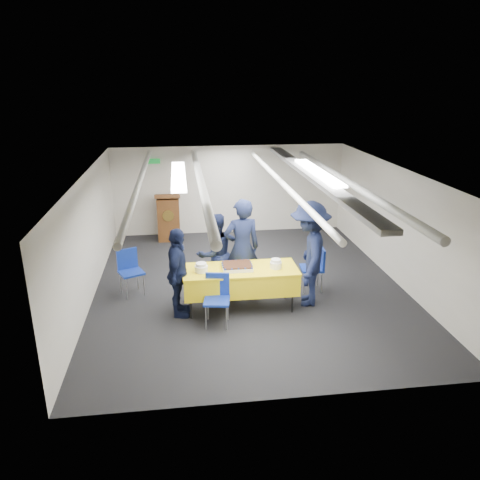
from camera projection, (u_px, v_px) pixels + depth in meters
name	position (u px, v px, depth m)	size (l,w,h in m)	color
ground	(249.00, 286.00, 9.37)	(7.00, 7.00, 0.00)	black
room_shell	(251.00, 193.00, 9.16)	(6.00, 7.00, 2.30)	silver
serving_table	(240.00, 280.00, 8.29)	(2.02, 0.80, 0.77)	black
sheet_cake	(237.00, 266.00, 8.20)	(0.53, 0.42, 0.09)	white
plate_stack_left	(201.00, 268.00, 8.06)	(0.23, 0.23, 0.16)	white
plate_stack_right	(276.00, 264.00, 8.22)	(0.21, 0.21, 0.16)	white
podium	(169.00, 217.00, 11.82)	(0.62, 0.53, 1.25)	brown
chair_near	(217.00, 294.00, 7.80)	(0.48, 0.48, 0.87)	gray
chair_right	(316.00, 264.00, 9.03)	(0.45, 0.45, 0.87)	gray
chair_left	(129.00, 267.00, 8.90)	(0.56, 0.56, 0.87)	gray
sailor_a	(242.00, 248.00, 8.67)	(0.69, 0.45, 1.90)	black
sailor_b	(215.00, 254.00, 8.85)	(0.77, 0.60, 1.58)	black
sailor_c	(178.00, 273.00, 7.97)	(0.93, 0.39, 1.59)	black
sailor_d	(309.00, 254.00, 8.36)	(1.24, 0.71, 1.92)	black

